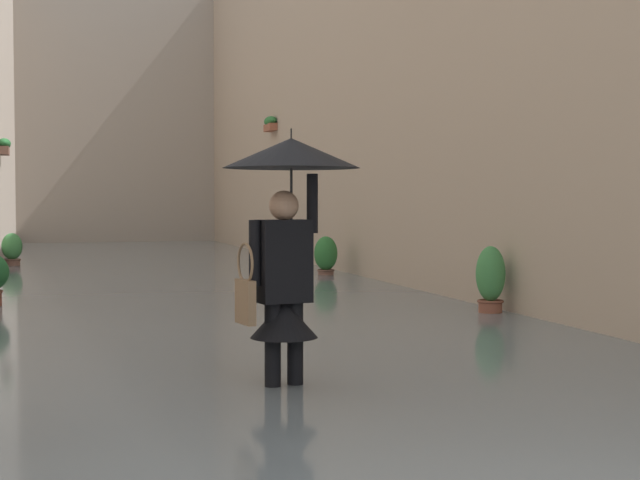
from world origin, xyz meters
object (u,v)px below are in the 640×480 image
object	(u,v)px
potted_plant_near_left	(491,284)
potted_plant_far_left	(326,258)
person_wading	(287,215)
potted_plant_far_right	(12,252)

from	to	relation	value
potted_plant_near_left	potted_plant_far_left	world-z (taller)	potted_plant_near_left
person_wading	potted_plant_far_left	xyz separation A→B (m)	(-3.21, -9.83, -0.95)
person_wading	potted_plant_far_left	world-z (taller)	person_wading
potted_plant_near_left	potted_plant_far_right	size ratio (longest dim) A/B	1.14
person_wading	potted_plant_far_right	size ratio (longest dim) A/B	2.36
potted_plant_far_right	potted_plant_far_left	world-z (taller)	potted_plant_far_left
potted_plant_near_left	person_wading	bearing A→B (deg)	46.54
potted_plant_far_left	potted_plant_near_left	bearing A→B (deg)	92.55
potted_plant_far_right	person_wading	bearing A→B (deg)	99.90
person_wading	potted_plant_far_right	bearing A→B (deg)	-80.10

